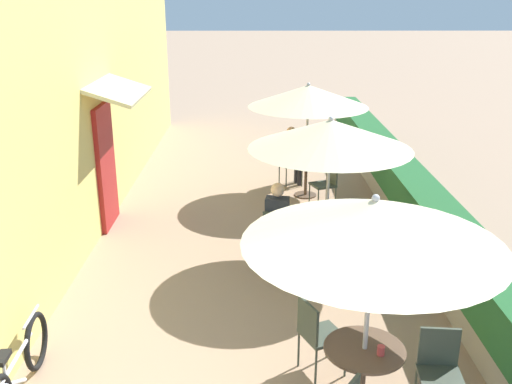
% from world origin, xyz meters
% --- Properties ---
extents(cafe_facade_wall, '(0.98, 14.51, 4.20)m').
position_xyz_m(cafe_facade_wall, '(-2.54, 7.12, 2.09)').
color(cafe_facade_wall, '#E0CC6B').
rests_on(cafe_facade_wall, ground_plane).
extents(planter_hedge, '(0.60, 13.51, 1.01)m').
position_xyz_m(planter_hedge, '(2.75, 7.15, 0.54)').
color(planter_hedge, gray).
rests_on(planter_hedge, ground_plane).
extents(patio_table_near, '(0.76, 0.76, 0.74)m').
position_xyz_m(patio_table_near, '(1.14, 1.73, 0.53)').
color(patio_table_near, brown).
rests_on(patio_table_near, ground_plane).
extents(patio_umbrella_near, '(2.29, 2.29, 2.25)m').
position_xyz_m(patio_umbrella_near, '(1.14, 1.73, 1.99)').
color(patio_umbrella_near, '#B7B7BC').
rests_on(patio_umbrella_near, ground_plane).
extents(cafe_chair_near_right, '(0.43, 0.43, 0.87)m').
position_xyz_m(cafe_chair_near_right, '(1.86, 1.74, 0.52)').
color(cafe_chair_near_right, '#384238').
rests_on(cafe_chair_near_right, ground_plane).
extents(cafe_chair_near_back, '(0.53, 0.53, 0.87)m').
position_xyz_m(cafe_chair_near_back, '(0.76, 2.35, 0.52)').
color(cafe_chair_near_back, '#384238').
rests_on(cafe_chair_near_back, ground_plane).
extents(coffee_cup_near, '(0.07, 0.07, 0.09)m').
position_xyz_m(coffee_cup_near, '(1.26, 1.63, 0.78)').
color(coffee_cup_near, '#B73D3D').
rests_on(coffee_cup_near, patio_table_near).
extents(patio_table_mid, '(0.76, 0.76, 0.74)m').
position_xyz_m(patio_table_mid, '(1.17, 4.90, 0.53)').
color(patio_table_mid, brown).
rests_on(patio_table_mid, ground_plane).
extents(patio_umbrella_mid, '(2.29, 2.29, 2.25)m').
position_xyz_m(patio_umbrella_mid, '(1.17, 4.90, 1.99)').
color(patio_umbrella_mid, '#B7B7BC').
rests_on(patio_umbrella_mid, ground_plane).
extents(cafe_chair_mid_left, '(0.46, 0.46, 0.87)m').
position_xyz_m(cafe_chair_mid_left, '(1.89, 4.86, 0.52)').
color(cafe_chair_mid_left, '#384238').
rests_on(cafe_chair_mid_left, ground_plane).
extents(cafe_chair_mid_right, '(0.46, 0.46, 0.87)m').
position_xyz_m(cafe_chair_mid_right, '(0.45, 4.94, 0.52)').
color(cafe_chair_mid_right, '#384238').
rests_on(cafe_chair_mid_right, ground_plane).
extents(seated_patron_mid_right, '(0.38, 0.45, 1.25)m').
position_xyz_m(seated_patron_mid_right, '(0.47, 5.05, 0.69)').
color(seated_patron_mid_right, '#23232D').
rests_on(seated_patron_mid_right, ground_plane).
extents(coffee_cup_mid, '(0.07, 0.07, 0.09)m').
position_xyz_m(coffee_cup_mid, '(1.19, 4.83, 0.78)').
color(coffee_cup_mid, teal).
rests_on(coffee_cup_mid, patio_table_mid).
extents(patio_table_far, '(0.76, 0.76, 0.74)m').
position_xyz_m(patio_table_far, '(1.15, 7.98, 0.53)').
color(patio_table_far, brown).
rests_on(patio_table_far, ground_plane).
extents(patio_umbrella_far, '(2.29, 2.29, 2.25)m').
position_xyz_m(patio_umbrella_far, '(1.15, 7.98, 1.99)').
color(patio_umbrella_far, '#B7B7BC').
rests_on(patio_umbrella_far, ground_plane).
extents(cafe_chair_far_left, '(0.52, 0.52, 0.87)m').
position_xyz_m(cafe_chair_far_left, '(0.82, 8.62, 0.52)').
color(cafe_chair_far_left, '#384238').
rests_on(cafe_chair_far_left, ground_plane).
extents(seated_patron_far_left, '(0.49, 0.44, 1.25)m').
position_xyz_m(seated_patron_far_left, '(0.93, 8.66, 0.69)').
color(seated_patron_far_left, '#23232D').
rests_on(seated_patron_far_left, ground_plane).
extents(cafe_chair_far_right, '(0.52, 0.52, 0.87)m').
position_xyz_m(cafe_chair_far_right, '(1.48, 7.34, 0.52)').
color(cafe_chair_far_right, '#384238').
rests_on(cafe_chair_far_right, ground_plane).
extents(coffee_cup_far, '(0.07, 0.07, 0.09)m').
position_xyz_m(coffee_cup_far, '(1.13, 7.88, 0.78)').
color(coffee_cup_far, '#232328').
rests_on(coffee_cup_far, patio_table_far).
extents(bicycle_leaning, '(0.13, 1.69, 0.71)m').
position_xyz_m(bicycle_leaning, '(-2.20, 1.95, 0.33)').
color(bicycle_leaning, black).
rests_on(bicycle_leaning, ground_plane).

